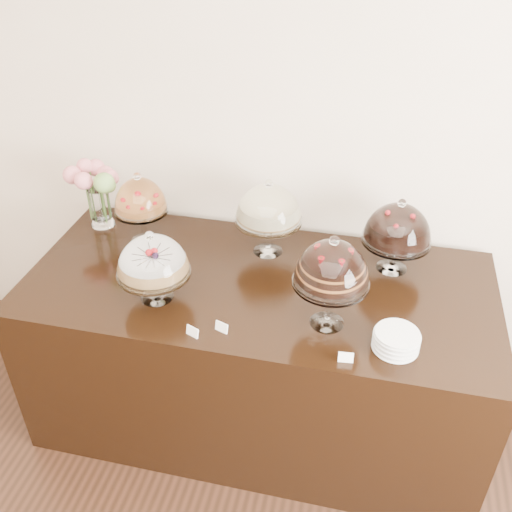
% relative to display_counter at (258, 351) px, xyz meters
% --- Properties ---
extents(wall_back, '(5.00, 0.04, 3.00)m').
position_rel_display_counter_xyz_m(wall_back, '(0.18, 0.55, 1.05)').
color(wall_back, beige).
rests_on(wall_back, ground).
extents(display_counter, '(2.20, 1.00, 0.90)m').
position_rel_display_counter_xyz_m(display_counter, '(0.00, 0.00, 0.00)').
color(display_counter, black).
rests_on(display_counter, ground).
extents(cake_stand_sugar_sponge, '(0.33, 0.33, 0.35)m').
position_rel_display_counter_xyz_m(cake_stand_sugar_sponge, '(-0.42, -0.22, 0.66)').
color(cake_stand_sugar_sponge, white).
rests_on(cake_stand_sugar_sponge, display_counter).
extents(cake_stand_choco_layer, '(0.32, 0.32, 0.44)m').
position_rel_display_counter_xyz_m(cake_stand_choco_layer, '(0.35, -0.22, 0.74)').
color(cake_stand_choco_layer, white).
rests_on(cake_stand_choco_layer, display_counter).
extents(cake_stand_cheesecake, '(0.33, 0.33, 0.40)m').
position_rel_display_counter_xyz_m(cake_stand_cheesecake, '(-0.01, 0.26, 0.71)').
color(cake_stand_cheesecake, white).
rests_on(cake_stand_cheesecake, display_counter).
extents(cake_stand_dark_choco, '(0.33, 0.33, 0.38)m').
position_rel_display_counter_xyz_m(cake_stand_dark_choco, '(0.61, 0.26, 0.68)').
color(cake_stand_dark_choco, white).
rests_on(cake_stand_dark_choco, display_counter).
extents(cake_stand_fruit_tart, '(0.27, 0.27, 0.39)m').
position_rel_display_counter_xyz_m(cake_stand_fruit_tart, '(-0.66, 0.22, 0.70)').
color(cake_stand_fruit_tart, white).
rests_on(cake_stand_fruit_tart, display_counter).
extents(flower_vase, '(0.30, 0.25, 0.37)m').
position_rel_display_counter_xyz_m(flower_vase, '(-0.94, 0.31, 0.69)').
color(flower_vase, white).
rests_on(flower_vase, display_counter).
extents(plate_stack, '(0.18, 0.18, 0.08)m').
position_rel_display_counter_xyz_m(plate_stack, '(0.64, -0.31, 0.49)').
color(plate_stack, white).
rests_on(plate_stack, display_counter).
extents(price_card_left, '(0.06, 0.04, 0.04)m').
position_rel_display_counter_xyz_m(price_card_left, '(-0.18, -0.43, 0.47)').
color(price_card_left, white).
rests_on(price_card_left, display_counter).
extents(price_card_right, '(0.06, 0.02, 0.04)m').
position_rel_display_counter_xyz_m(price_card_right, '(0.45, -0.43, 0.47)').
color(price_card_right, white).
rests_on(price_card_right, display_counter).
extents(price_card_extra, '(0.06, 0.03, 0.04)m').
position_rel_display_counter_xyz_m(price_card_extra, '(-0.07, -0.37, 0.47)').
color(price_card_extra, white).
rests_on(price_card_extra, display_counter).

